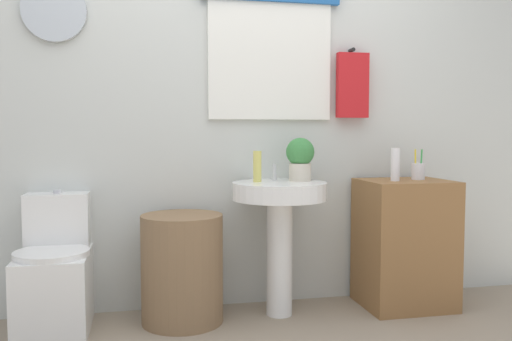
{
  "coord_description": "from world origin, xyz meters",
  "views": [
    {
      "loc": [
        -0.54,
        -2.1,
        1.06
      ],
      "look_at": [
        0.08,
        0.8,
        0.85
      ],
      "focal_mm": 37.49,
      "sensor_mm": 36.0,
      "label": 1
    }
  ],
  "objects": [
    {
      "name": "back_wall",
      "position": [
        0.0,
        1.15,
        1.31
      ],
      "size": [
        4.4,
        0.18,
        2.6
      ],
      "color": "silver",
      "rests_on": "ground_plane"
    },
    {
      "name": "toilet",
      "position": [
        -1.01,
        0.88,
        0.29
      ],
      "size": [
        0.38,
        0.51,
        0.74
      ],
      "color": "white",
      "rests_on": "ground_plane"
    },
    {
      "name": "laundry_hamper",
      "position": [
        -0.33,
        0.85,
        0.3
      ],
      "size": [
        0.45,
        0.45,
        0.6
      ],
      "primitive_type": "cylinder",
      "color": "#846647",
      "rests_on": "ground_plane"
    },
    {
      "name": "pedestal_sink",
      "position": [
        0.23,
        0.85,
        0.59
      ],
      "size": [
        0.54,
        0.54,
        0.77
      ],
      "color": "white",
      "rests_on": "ground_plane"
    },
    {
      "name": "faucet",
      "position": [
        0.23,
        0.97,
        0.82
      ],
      "size": [
        0.03,
        0.03,
        0.1
      ],
      "primitive_type": "cylinder",
      "color": "silver",
      "rests_on": "pedestal_sink"
    },
    {
      "name": "wooden_cabinet",
      "position": [
        1.02,
        0.85,
        0.39
      ],
      "size": [
        0.52,
        0.44,
        0.77
      ],
      "primitive_type": "cube",
      "color": "olive",
      "rests_on": "ground_plane"
    },
    {
      "name": "soap_bottle",
      "position": [
        0.11,
        0.9,
        0.86
      ],
      "size": [
        0.05,
        0.05,
        0.18
      ],
      "primitive_type": "cylinder",
      "color": "#DBD166",
      "rests_on": "pedestal_sink"
    },
    {
      "name": "potted_plant",
      "position": [
        0.37,
        0.91,
        0.91
      ],
      "size": [
        0.17,
        0.17,
        0.25
      ],
      "color": "beige",
      "rests_on": "pedestal_sink"
    },
    {
      "name": "lotion_bottle",
      "position": [
        0.93,
        0.81,
        0.87
      ],
      "size": [
        0.05,
        0.05,
        0.2
      ],
      "primitive_type": "cylinder",
      "color": "white",
      "rests_on": "wooden_cabinet"
    },
    {
      "name": "toothbrush_cup",
      "position": [
        1.11,
        0.87,
        0.82
      ],
      "size": [
        0.08,
        0.08,
        0.19
      ],
      "color": "silver",
      "rests_on": "wooden_cabinet"
    }
  ]
}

